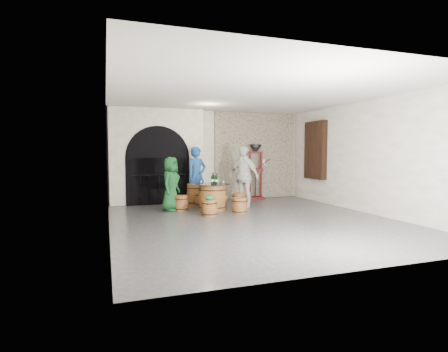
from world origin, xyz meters
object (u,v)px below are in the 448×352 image
object	(u,v)px
barrel_stool_left	(181,203)
person_white	(244,177)
person_green	(171,184)
barrel_stool_far	(200,199)
side_barrel	(195,195)
corking_press	(256,168)
wine_bottle_center	(216,180)
wine_bottle_right	(213,179)
barrel_stool_right	(239,200)
barrel_stool_near_right	(240,206)
barrel_table	(213,197)
barrel_stool_near_left	(209,208)
person_blue	(197,176)
wine_bottle_left	(212,180)

from	to	relation	value
barrel_stool_left	person_white	bearing A→B (deg)	0.60
person_green	barrel_stool_far	bearing A→B (deg)	-24.10
side_barrel	corking_press	distance (m)	2.65
barrel_stool_far	person_white	bearing A→B (deg)	-28.92
wine_bottle_center	wine_bottle_right	size ratio (longest dim) A/B	1.00
barrel_stool_right	wine_bottle_center	distance (m)	1.13
barrel_stool_near_right	barrel_stool_far	bearing A→B (deg)	112.56
barrel_table	barrel_stool_near_left	distance (m)	0.96
barrel_stool_far	person_white	xyz separation A→B (m)	(1.23, -0.68, 0.74)
corking_press	barrel_stool_right	bearing A→B (deg)	-121.97
barrel_stool_right	barrel_stool_near_right	bearing A→B (deg)	-110.03
wine_bottle_center	wine_bottle_right	bearing A→B (deg)	99.87
barrel_stool_left	person_blue	distance (m)	1.42
barrel_stool_far	barrel_stool_near_left	size ratio (longest dim) A/B	1.00
barrel_stool_near_left	person_blue	world-z (taller)	person_blue
wine_bottle_right	barrel_stool_near_left	bearing A→B (deg)	-112.65
barrel_stool_left	barrel_stool_near_right	bearing A→B (deg)	-33.84
barrel_table	person_green	world-z (taller)	person_green
wine_bottle_left	barrel_stool_right	bearing A→B (deg)	14.07
wine_bottle_center	wine_bottle_right	world-z (taller)	same
barrel_stool_near_right	wine_bottle_center	xyz separation A→B (m)	(-0.48, 0.68, 0.70)
barrel_stool_right	person_green	xyz separation A→B (m)	(-2.12, 0.09, 0.58)
barrel_stool_near_left	wine_bottle_center	bearing A→B (deg)	60.60
corking_press	person_white	bearing A→B (deg)	-118.59
barrel_stool_right	wine_bottle_left	distance (m)	1.20
barrel_stool_near_right	wine_bottle_right	bearing A→B (deg)	120.19
barrel_stool_right	corking_press	bearing A→B (deg)	50.67
person_white	barrel_stool_near_right	bearing A→B (deg)	-57.43
barrel_stool_right	person_green	distance (m)	2.20
person_green	wine_bottle_right	bearing A→B (deg)	-63.42
person_blue	person_white	xyz separation A→B (m)	(1.27, -0.94, 0.01)
barrel_stool_near_right	person_white	bearing A→B (deg)	62.60
barrel_stool_far	person_green	size ratio (longest dim) A/B	0.28
barrel_stool_right	barrel_stool_near_right	size ratio (longest dim) A/B	1.00
person_green	wine_bottle_right	size ratio (longest dim) A/B	4.91
person_green	barrel_table	bearing A→B (deg)	-69.22
barrel_stool_far	barrel_stool_near_left	xyz separation A→B (m)	(-0.22, -1.82, 0.00)
person_white	wine_bottle_center	bearing A→B (deg)	-101.52
barrel_table	person_blue	distance (m)	1.34
barrel_stool_right	wine_bottle_center	bearing A→B (deg)	-160.44
barrel_table	barrel_stool_near_left	xyz separation A→B (m)	(-0.36, -0.88, -0.17)
wine_bottle_right	person_blue	bearing A→B (deg)	102.15
wine_bottle_left	corking_press	distance (m)	2.81
barrel_stool_near_left	corking_press	size ratio (longest dim) A/B	0.22
barrel_stool_near_right	side_barrel	size ratio (longest dim) A/B	0.63
barrel_table	person_blue	world-z (taller)	person_blue
barrel_stool_near_left	corking_press	world-z (taller)	corking_press
barrel_stool_left	wine_bottle_left	world-z (taller)	wine_bottle_left
wine_bottle_center	side_barrel	distance (m)	1.36
barrel_table	person_white	world-z (taller)	person_white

